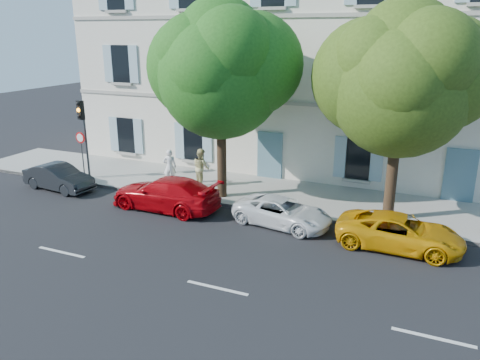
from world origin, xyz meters
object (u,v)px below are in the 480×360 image
at_px(traffic_light, 83,123).
at_px(pedestrian_b, 201,167).
at_px(car_dark_sedan, 59,177).
at_px(pedestrian_a, 170,167).
at_px(car_yellow_supercar, 400,232).
at_px(car_red_coupe, 166,193).
at_px(tree_left, 221,76).
at_px(road_sign, 81,145).
at_px(car_white_coupe, 282,212).
at_px(tree_right, 401,87).

relative_size(traffic_light, pedestrian_b, 2.16).
distance_m(car_dark_sedan, pedestrian_a, 5.34).
bearing_deg(car_yellow_supercar, car_red_coupe, 90.80).
bearing_deg(tree_left, car_red_coupe, -129.12).
bearing_deg(pedestrian_b, tree_left, -176.11).
bearing_deg(car_red_coupe, car_yellow_supercar, 91.40).
xyz_separation_m(car_yellow_supercar, pedestrian_a, (-10.97, 2.69, 0.42)).
bearing_deg(road_sign, pedestrian_b, 13.33).
height_order(car_white_coupe, traffic_light, traffic_light).
relative_size(car_red_coupe, car_white_coupe, 1.23).
xyz_separation_m(car_red_coupe, pedestrian_b, (0.13, 3.04, 0.36)).
xyz_separation_m(tree_left, road_sign, (-7.52, -0.45, -3.62)).
bearing_deg(car_white_coupe, tree_right, -53.67).
relative_size(tree_left, road_sign, 3.44).
height_order(car_white_coupe, pedestrian_a, pedestrian_a).
relative_size(pedestrian_a, pedestrian_b, 0.95).
xyz_separation_m(road_sign, pedestrian_b, (5.96, 1.41, -0.83)).
distance_m(tree_left, pedestrian_a, 5.48).
xyz_separation_m(car_red_coupe, car_yellow_supercar, (9.58, -0.04, -0.10)).
bearing_deg(car_dark_sedan, car_yellow_supercar, -84.66).
distance_m(car_red_coupe, tree_left, 5.51).
height_order(traffic_light, pedestrian_b, traffic_light).
relative_size(car_dark_sedan, pedestrian_b, 2.03).
height_order(tree_right, traffic_light, tree_right).
relative_size(traffic_light, road_sign, 1.63).
distance_m(car_yellow_supercar, tree_left, 9.54).
xyz_separation_m(car_dark_sedan, car_yellow_supercar, (15.69, -0.23, -0.01)).
height_order(road_sign, pedestrian_a, road_sign).
bearing_deg(tree_left, car_white_coupe, -27.22).
height_order(car_dark_sedan, traffic_light, traffic_light).
relative_size(car_red_coupe, road_sign, 1.99).
relative_size(car_yellow_supercar, traffic_light, 1.10).
xyz_separation_m(car_dark_sedan, traffic_light, (0.34, 1.63, 2.40)).
xyz_separation_m(traffic_light, road_sign, (-0.06, -0.19, -1.12)).
relative_size(tree_right, pedestrian_a, 4.63).
distance_m(car_white_coupe, tree_left, 6.32).
distance_m(car_yellow_supercar, traffic_light, 15.65).
height_order(car_yellow_supercar, pedestrian_b, pedestrian_b).
bearing_deg(car_red_coupe, pedestrian_b, 179.15).
bearing_deg(tree_left, road_sign, -176.57).
distance_m(car_red_coupe, tree_right, 10.32).
distance_m(car_white_coupe, car_yellow_supercar, 4.44).
xyz_separation_m(car_white_coupe, car_yellow_supercar, (4.43, -0.33, 0.06)).
bearing_deg(car_dark_sedan, car_red_coupe, -85.59).
bearing_deg(pedestrian_a, traffic_light, -15.31).
height_order(tree_left, traffic_light, tree_left).
height_order(car_dark_sedan, tree_right, tree_right).
distance_m(traffic_light, pedestrian_a, 4.88).
bearing_deg(car_white_coupe, car_red_coupe, 102.18).
relative_size(car_dark_sedan, car_white_coupe, 0.95).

